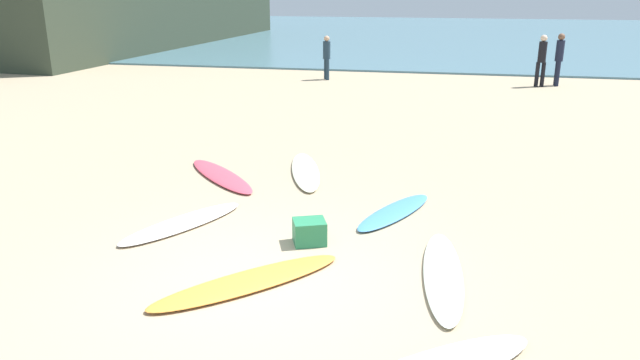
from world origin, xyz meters
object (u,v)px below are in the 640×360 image
surfboard_3 (305,171)px  surfboard_4 (248,281)px  surfboard_0 (221,176)px  beachgoer_far (559,57)px  surfboard_5 (183,223)px  beach_cooler (309,232)px  beachgoer_near (542,58)px  surfboard_2 (395,212)px  beachgoer_mid (327,55)px  surfboard_1 (443,274)px

surfboard_3 → surfboard_4: size_ratio=0.98×
surfboard_0 → beachgoer_far: 14.98m
surfboard_3 → surfboard_5: bearing=-129.5°
surfboard_0 → surfboard_5: (0.27, -2.36, 0.00)m
surfboard_5 → beach_cooler: beach_cooler is taller
surfboard_3 → beachgoer_near: bearing=46.5°
surfboard_0 → surfboard_4: 4.38m
surfboard_2 → beach_cooler: (-1.09, -1.38, 0.13)m
beachgoer_mid → beach_cooler: 15.25m
surfboard_3 → beach_cooler: bearing=-92.8°
surfboard_1 → surfboard_3: 4.74m
surfboard_0 → surfboard_4: (1.86, -3.97, 0.00)m
surfboard_1 → beachgoer_near: 15.93m
beachgoer_far → surfboard_4: bearing=156.8°
beachgoer_far → beach_cooler: size_ratio=4.10×
beachgoer_far → beach_cooler: (-5.65, -15.25, -0.87)m
surfboard_5 → beachgoer_near: size_ratio=1.24×
surfboard_0 → surfboard_2: 3.63m
surfboard_0 → surfboard_1: surfboard_1 is taller
surfboard_4 → beachgoer_near: beachgoer_near is taller
beachgoer_near → surfboard_5: bearing=58.4°
surfboard_1 → beachgoer_mid: (-4.62, 15.66, 0.87)m
surfboard_0 → surfboard_1: size_ratio=0.97×
beachgoer_mid → surfboard_4: bearing=158.4°
beachgoer_mid → beachgoer_far: size_ratio=0.89×
surfboard_0 → surfboard_3: 1.63m
surfboard_1 → surfboard_3: bearing=121.3°
surfboard_3 → beachgoer_far: beachgoer_far is taller
surfboard_1 → beachgoer_far: (3.77, 15.92, 1.00)m
surfboard_3 → beachgoer_mid: size_ratio=1.54×
surfboard_3 → beachgoer_near: size_ratio=1.40×
surfboard_0 → beachgoer_near: (7.35, 12.31, 0.98)m
surfboard_5 → beachgoer_far: size_ratio=1.22×
surfboard_1 → beach_cooler: (-1.88, 0.67, 0.13)m
surfboard_4 → surfboard_5: (-1.59, 1.60, -0.00)m
surfboard_4 → beachgoer_far: 17.73m
surfboard_3 → beachgoer_near: beachgoer_near is taller
surfboard_0 → surfboard_1: bearing=98.1°
surfboard_4 → surfboard_3: bearing=139.1°
surfboard_3 → surfboard_5: size_ratio=1.13×
surfboard_4 → surfboard_2: bearing=105.2°
beachgoer_near → surfboard_2: bearing=67.9°
surfboard_3 → surfboard_5: surfboard_3 is taller
surfboard_4 → beachgoer_near: bearing=116.1°
surfboard_0 → beach_cooler: beach_cooler is taller
surfboard_2 → beachgoer_far: size_ratio=1.10×
surfboard_2 → beachgoer_mid: 14.16m
surfboard_2 → beachgoer_far: beachgoer_far is taller
surfboard_0 → surfboard_5: 2.38m
surfboard_1 → surfboard_3: same height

